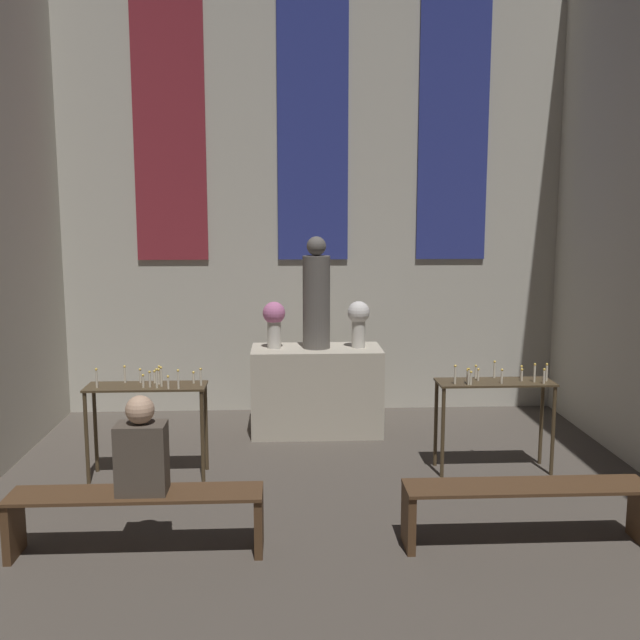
# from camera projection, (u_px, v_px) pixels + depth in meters

# --- Properties ---
(wall_back) EXTENTS (6.36, 0.16, 5.98)m
(wall_back) POSITION_uv_depth(u_px,v_px,m) (313.00, 168.00, 8.71)
(wall_back) COLOR beige
(wall_back) RESTS_ON ground_plane
(altar) EXTENTS (1.46, 0.71, 0.98)m
(altar) POSITION_uv_depth(u_px,v_px,m) (316.00, 390.00, 8.09)
(altar) COLOR #BCB29E
(altar) RESTS_ON ground_plane
(statue) EXTENTS (0.31, 0.31, 1.25)m
(statue) POSITION_uv_depth(u_px,v_px,m) (316.00, 297.00, 7.93)
(statue) COLOR #5B5651
(statue) RESTS_ON altar
(flower_vase_left) EXTENTS (0.25, 0.25, 0.53)m
(flower_vase_left) POSITION_uv_depth(u_px,v_px,m) (274.00, 320.00, 7.95)
(flower_vase_left) COLOR beige
(flower_vase_left) RESTS_ON altar
(flower_vase_right) EXTENTS (0.25, 0.25, 0.53)m
(flower_vase_right) POSITION_uv_depth(u_px,v_px,m) (359.00, 319.00, 8.00)
(flower_vase_right) COLOR beige
(flower_vase_right) RESTS_ON altar
(candle_rack_left) EXTENTS (1.11, 0.37, 1.08)m
(candle_rack_left) POSITION_uv_depth(u_px,v_px,m) (147.00, 401.00, 6.67)
(candle_rack_left) COLOR #473823
(candle_rack_left) RESTS_ON ground_plane
(candle_rack_right) EXTENTS (1.11, 0.37, 1.07)m
(candle_rack_right) POSITION_uv_depth(u_px,v_px,m) (495.00, 397.00, 6.83)
(candle_rack_right) COLOR #473823
(candle_rack_right) RESTS_ON ground_plane
(pew_back_left) EXTENTS (1.84, 0.36, 0.47)m
(pew_back_left) POSITION_uv_depth(u_px,v_px,m) (137.00, 510.00, 5.20)
(pew_back_left) COLOR #4C331E
(pew_back_left) RESTS_ON ground_plane
(pew_back_right) EXTENTS (1.84, 0.36, 0.47)m
(pew_back_right) POSITION_uv_depth(u_px,v_px,m) (526.00, 502.00, 5.34)
(pew_back_right) COLOR #4C331E
(pew_back_right) RESTS_ON ground_plane
(person_seated) EXTENTS (0.36, 0.24, 0.72)m
(person_seated) POSITION_uv_depth(u_px,v_px,m) (141.00, 450.00, 5.13)
(person_seated) COLOR #4C4238
(person_seated) RESTS_ON pew_back_left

